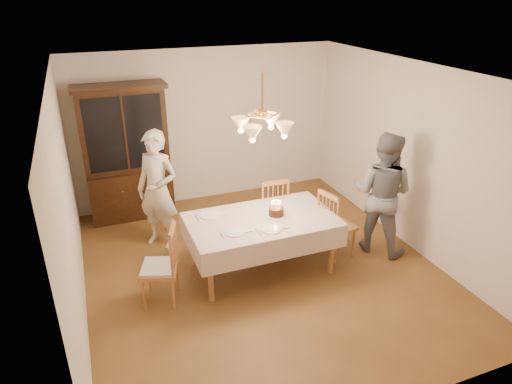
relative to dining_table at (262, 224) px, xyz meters
name	(u,v)px	position (x,y,z in m)	size (l,w,h in m)	color
ground	(261,268)	(0.00, 0.00, -0.68)	(5.00, 5.00, 0.00)	brown
room_shell	(262,159)	(0.00, 0.00, 0.90)	(5.00, 5.00, 5.00)	white
dining_table	(262,224)	(0.00, 0.00, 0.00)	(1.90, 1.10, 0.76)	#9A5C2C
china_hutch	(127,155)	(-1.39, 2.25, 0.36)	(1.38, 0.54, 2.16)	black
chair_far_side	(271,211)	(0.45, 0.74, -0.24)	(0.47, 0.45, 1.00)	#9A5C2C
chair_left_end	(160,269)	(-1.37, -0.20, -0.23)	(0.54, 0.55, 1.00)	#9A5C2C
chair_right_end	(336,227)	(1.09, -0.05, -0.24)	(0.51, 0.52, 1.00)	#9A5C2C
elderly_woman	(158,190)	(-1.12, 1.14, 0.18)	(0.63, 0.41, 1.73)	white
adult_in_grey	(382,193)	(1.74, -0.11, 0.19)	(0.85, 0.66, 1.75)	slate
birthday_cake	(276,212)	(0.20, 0.00, 0.13)	(0.30, 0.30, 0.20)	white
place_setting_near_left	(236,232)	(-0.43, -0.23, 0.08)	(0.38, 0.24, 0.02)	white
place_setting_near_right	(272,229)	(0.02, -0.31, 0.08)	(0.41, 0.26, 0.02)	white
place_setting_far_left	(211,215)	(-0.59, 0.31, 0.08)	(0.39, 0.25, 0.02)	white
chandelier	(262,127)	(0.00, 0.00, 1.29)	(0.62, 0.62, 0.73)	#BF8C3F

